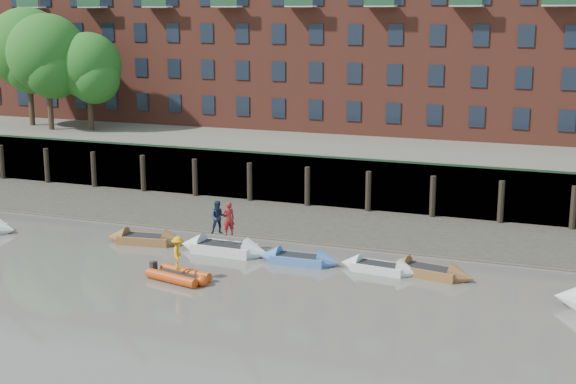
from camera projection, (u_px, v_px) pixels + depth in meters
The scene contains 16 objects.
ground at pixel (166, 336), 30.66m from camera, with size 220.00×220.00×0.00m, color #5F5A52.
foreshore at pixel (318, 224), 47.06m from camera, with size 110.00×8.00×0.50m, color #3D382F.
mud_band at pixel (298, 239), 43.96m from camera, with size 110.00×1.60×0.10m, color #4C4336.
river_wall at pixel (340, 183), 50.71m from camera, with size 110.00×1.23×3.30m.
bank_terrace at pixel (392, 150), 63.12m from camera, with size 110.00×28.00×3.20m, color #5E594D.
apartment_terrace at pixel (399, 4), 61.59m from camera, with size 80.60×15.56×20.98m.
tree_cluster at pixel (47, 54), 62.57m from camera, with size 11.76×7.74×9.40m.
rowboat_2 at pixel (146, 239), 43.03m from camera, with size 4.55×1.91×1.28m.
rowboat_3 at pixel (224, 249), 41.21m from camera, with size 5.02×1.55×1.45m.
rowboat_4 at pixel (299, 259), 39.56m from camera, with size 4.21×1.35×1.21m.
rowboat_5 at pixel (379, 268), 38.30m from camera, with size 4.05×1.55×1.15m.
rowboat_6 at pixel (429, 271), 37.67m from camera, with size 4.48×2.03×1.25m.
rib_tender at pixel (181, 276), 37.00m from camera, with size 3.19×2.06×0.54m.
person_rower_a at pixel (229, 219), 40.85m from camera, with size 0.64×0.42×1.75m, color maroon.
person_rower_b at pixel (218, 217), 41.11m from camera, with size 0.85×0.66×1.74m, color #19233F.
person_rib_crew at pixel (178, 253), 36.88m from camera, with size 1.02×0.59×1.58m, color orange.
Camera 1 is at (14.65, -25.15, 12.06)m, focal length 50.00 mm.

